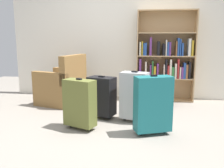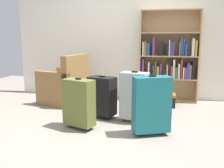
{
  "view_description": "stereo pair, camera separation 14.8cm",
  "coord_description": "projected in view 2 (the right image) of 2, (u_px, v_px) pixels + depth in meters",
  "views": [
    {
      "loc": [
        0.55,
        -3.06,
        1.21
      ],
      "look_at": [
        0.05,
        0.33,
        0.55
      ],
      "focal_mm": 39.33,
      "sensor_mm": 36.0,
      "label": 1
    },
    {
      "loc": [
        0.7,
        -3.03,
        1.21
      ],
      "look_at": [
        0.05,
        0.33,
        0.55
      ],
      "focal_mm": 39.33,
      "sensor_mm": 36.0,
      "label": 2
    }
  ],
  "objects": [
    {
      "name": "suitcase_teal",
      "position": [
        151.0,
        104.0,
        3.01
      ],
      "size": [
        0.5,
        0.35,
        0.76
      ],
      "color": "#19666B",
      "rests_on": "ground"
    },
    {
      "name": "suitcase_olive",
      "position": [
        79.0,
        103.0,
        3.24
      ],
      "size": [
        0.46,
        0.33,
        0.69
      ],
      "color": "brown",
      "rests_on": "ground"
    },
    {
      "name": "bookshelf",
      "position": [
        169.0,
        58.0,
        4.6
      ],
      "size": [
        1.07,
        0.28,
        1.7
      ],
      "color": "tan",
      "rests_on": "ground"
    },
    {
      "name": "mug",
      "position": [
        92.0,
        102.0,
        4.45
      ],
      "size": [
        0.12,
        0.08,
        0.1
      ],
      "color": "#1E7F4C",
      "rests_on": "ground"
    },
    {
      "name": "back_wall",
      "position": [
        124.0,
        32.0,
        4.86
      ],
      "size": [
        4.45,
        0.1,
        2.6
      ],
      "primitive_type": "cube",
      "color": "silver",
      "rests_on": "ground"
    },
    {
      "name": "storage_box",
      "position": [
        162.0,
        99.0,
        4.34
      ],
      "size": [
        0.46,
        0.26,
        0.23
      ],
      "color": "black",
      "rests_on": "ground"
    },
    {
      "name": "suitcase_silver",
      "position": [
        134.0,
        96.0,
        3.5
      ],
      "size": [
        0.42,
        0.32,
        0.74
      ],
      "color": "#B7BABF",
      "rests_on": "ground"
    },
    {
      "name": "armchair",
      "position": [
        65.0,
        86.0,
        4.51
      ],
      "size": [
        0.86,
        0.86,
        0.9
      ],
      "color": "olive",
      "rests_on": "ground"
    },
    {
      "name": "ground_plane",
      "position": [
        104.0,
        129.0,
        3.28
      ],
      "size": [
        7.79,
        7.79,
        0.0
      ],
      "primitive_type": "plane",
      "color": "gray"
    },
    {
      "name": "suitcase_black",
      "position": [
        102.0,
        96.0,
        3.7
      ],
      "size": [
        0.45,
        0.36,
        0.64
      ],
      "color": "black",
      "rests_on": "ground"
    }
  ]
}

